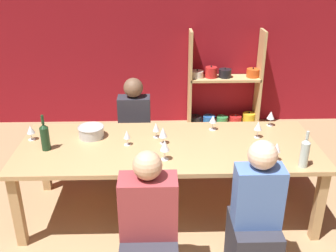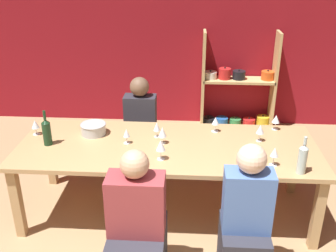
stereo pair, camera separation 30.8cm
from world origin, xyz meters
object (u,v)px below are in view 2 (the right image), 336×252
(wine_glass_white_b, at_px, (260,130))
(shelf_unit, at_px, (237,94))
(person_far_a, at_px, (141,137))
(wine_glass_red_b, at_px, (127,133))
(wine_glass_red_d, at_px, (161,146))
(wine_glass_white_c, at_px, (157,127))
(dining_table, at_px, (167,152))
(wine_glass_white_a, at_px, (35,125))
(wine_glass_empty_b, at_px, (215,121))
(mixing_bowl, at_px, (93,128))
(wine_glass_red_c, at_px, (162,132))
(person_near_b, at_px, (244,233))
(wine_bottle_green, at_px, (47,132))
(person_near_a, at_px, (137,235))
(wine_bottle_dark, at_px, (303,158))
(wine_glass_red_a, at_px, (276,119))
(wine_glass_empty_a, at_px, (275,153))

(wine_glass_white_b, bearing_deg, shelf_unit, 89.99)
(person_far_a, bearing_deg, wine_glass_red_b, 88.18)
(wine_glass_red_d, distance_m, wine_glass_white_c, 0.45)
(dining_table, height_order, wine_glass_white_a, wine_glass_white_a)
(wine_glass_red_b, bearing_deg, wine_glass_empty_b, 20.46)
(mixing_bowl, bearing_deg, wine_glass_red_c, -12.96)
(wine_glass_red_d, height_order, person_near_b, person_near_b)
(wine_glass_white_c, distance_m, person_far_a, 0.79)
(wine_bottle_green, distance_m, wine_glass_white_b, 1.98)
(dining_table, bearing_deg, person_far_a, 114.00)
(dining_table, distance_m, person_near_b, 1.08)
(wine_glass_white_a, bearing_deg, wine_glass_white_c, 0.91)
(wine_glass_red_b, relative_size, person_near_b, 0.12)
(shelf_unit, distance_m, wine_glass_white_a, 2.93)
(person_near_a, bearing_deg, wine_glass_empty_b, 62.69)
(wine_bottle_green, height_order, person_near_a, person_near_a)
(wine_bottle_green, distance_m, wine_glass_white_a, 0.28)
(mixing_bowl, bearing_deg, wine_bottle_dark, -18.49)
(wine_glass_red_b, distance_m, wine_glass_white_c, 0.31)
(wine_bottle_dark, xyz_separation_m, wine_glass_white_b, (-0.25, 0.56, -0.01))
(person_near_a, bearing_deg, wine_glass_white_a, 137.48)
(shelf_unit, distance_m, mixing_bowl, 2.51)
(shelf_unit, xyz_separation_m, wine_glass_white_b, (-0.00, -1.96, 0.35))
(mixing_bowl, xyz_separation_m, wine_glass_empty_b, (1.19, 0.13, 0.05))
(dining_table, distance_m, person_far_a, 0.91)
(mixing_bowl, xyz_separation_m, wine_glass_red_b, (0.36, -0.18, 0.04))
(person_near_b, bearing_deg, wine_glass_red_a, 71.48)
(wine_glass_red_a, relative_size, person_near_b, 0.13)
(wine_bottle_dark, relative_size, person_near_a, 0.28)
(wine_bottle_green, relative_size, wine_glass_red_c, 2.03)
(mixing_bowl, height_order, wine_glass_white_c, wine_glass_white_c)
(wine_glass_white_a, bearing_deg, shelf_unit, 42.07)
(shelf_unit, height_order, person_far_a, shelf_unit)
(mixing_bowl, distance_m, wine_glass_empty_b, 1.20)
(wine_glass_white_b, bearing_deg, wine_glass_red_a, 54.53)
(wine_glass_red_d, height_order, person_near_a, person_near_a)
(mixing_bowl, relative_size, wine_glass_white_c, 1.63)
(wine_glass_red_a, distance_m, wine_glass_red_c, 1.17)
(shelf_unit, bearing_deg, wine_glass_red_c, -113.81)
(wine_glass_red_a, height_order, wine_glass_white_a, wine_glass_red_a)
(wine_bottle_dark, relative_size, wine_glass_white_a, 2.18)
(wine_glass_red_a, xyz_separation_m, wine_glass_red_b, (-1.44, -0.40, -0.01))
(wine_glass_red_b, xyz_separation_m, wine_glass_white_c, (0.27, 0.15, 0.00))
(mixing_bowl, xyz_separation_m, person_near_a, (0.57, -1.08, -0.38))
(wine_glass_red_d, distance_m, person_near_a, 0.77)
(mixing_bowl, xyz_separation_m, wine_glass_red_a, (1.80, 0.22, 0.05))
(wine_glass_red_c, bearing_deg, person_near_a, -97.60)
(wine_glass_empty_a, relative_size, wine_glass_white_b, 1.02)
(wine_glass_empty_a, bearing_deg, mixing_bowl, 162.79)
(wine_bottle_dark, bearing_deg, wine_glass_empty_a, 151.70)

